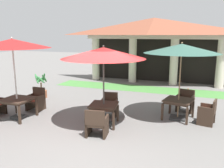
% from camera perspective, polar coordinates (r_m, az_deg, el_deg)
% --- Properties ---
extents(ground_plane, '(60.00, 60.00, 0.00)m').
position_cam_1_polar(ground_plane, '(7.04, -4.20, -13.41)').
color(ground_plane, slate).
extents(background_pavilion, '(8.91, 2.85, 3.99)m').
position_cam_1_polar(background_pavilion, '(14.83, 10.13, 11.94)').
color(background_pavilion, beige).
rests_on(background_pavilion, ground).
extents(lawn_strip, '(10.71, 1.66, 0.01)m').
position_cam_1_polar(lawn_strip, '(13.37, 8.23, -1.20)').
color(lawn_strip, '#47843D').
rests_on(lawn_strip, ground).
extents(patio_table_near_foreground, '(1.03, 1.03, 0.74)m').
position_cam_1_polar(patio_table_near_foreground, '(9.19, -22.02, -3.85)').
color(patio_table_near_foreground, '#38281E').
rests_on(patio_table_near_foreground, ground).
extents(patio_umbrella_near_foreground, '(2.63, 2.63, 2.93)m').
position_cam_1_polar(patio_umbrella_near_foreground, '(8.88, -23.04, 8.89)').
color(patio_umbrella_near_foreground, '#2D2D2D').
rests_on(patio_umbrella_near_foreground, ground).
extents(patio_chair_near_foreground_north, '(0.60, 0.59, 0.89)m').
position_cam_1_polar(patio_chair_near_foreground_north, '(10.05, -17.93, -3.74)').
color(patio_chair_near_foreground_north, '#38281E').
rests_on(patio_chair_near_foreground_north, ground).
extents(patio_table_mid_left, '(1.10, 1.10, 0.73)m').
position_cam_1_polar(patio_table_mid_left, '(8.80, 15.79, -4.23)').
color(patio_table_mid_left, '#38281E').
rests_on(patio_table_mid_left, ground).
extents(patio_umbrella_mid_left, '(2.60, 2.60, 2.76)m').
position_cam_1_polar(patio_umbrella_mid_left, '(8.49, 16.51, 8.07)').
color(patio_umbrella_mid_left, '#2D2D2D').
rests_on(patio_umbrella_mid_left, ground).
extents(patio_chair_mid_left_north, '(0.70, 0.61, 0.86)m').
position_cam_1_polar(patio_chair_mid_left_north, '(9.80, 17.35, -3.97)').
color(patio_chair_mid_left_north, '#38281E').
rests_on(patio_chair_mid_left_north, ground).
extents(patio_chair_mid_left_east, '(0.62, 0.64, 0.88)m').
position_cam_1_polar(patio_chair_mid_left_east, '(8.67, 22.18, -6.46)').
color(patio_chair_mid_left_east, '#38281E').
rests_on(patio_chair_mid_left_east, ground).
extents(patio_table_mid_right, '(1.02, 1.02, 0.73)m').
position_cam_1_polar(patio_table_mid_right, '(7.94, -2.00, -5.57)').
color(patio_table_mid_right, '#38281E').
rests_on(patio_table_mid_right, ground).
extents(patio_umbrella_mid_right, '(2.74, 2.74, 2.67)m').
position_cam_1_polar(patio_umbrella_mid_right, '(7.60, -2.09, 7.43)').
color(patio_umbrella_mid_right, '#2D2D2D').
rests_on(patio_umbrella_mid_right, ground).
extents(patio_chair_mid_right_south, '(0.69, 0.66, 0.88)m').
position_cam_1_polar(patio_chair_mid_right_south, '(7.15, -3.71, -9.55)').
color(patio_chair_mid_right_south, '#38281E').
rests_on(patio_chair_mid_right_south, ground).
extents(patio_chair_mid_right_north, '(0.65, 0.58, 0.86)m').
position_cam_1_polar(patio_chair_mid_right_north, '(8.88, -0.62, -5.13)').
color(patio_chair_mid_right_north, '#38281E').
rests_on(patio_chair_mid_right_north, ground).
extents(potted_palm_left_edge, '(0.63, 0.60, 1.23)m').
position_cam_1_polar(potted_palm_left_edge, '(11.87, -16.70, -1.44)').
color(potted_palm_left_edge, '#995638').
rests_on(potted_palm_left_edge, ground).
extents(terracotta_urn, '(0.30, 0.30, 0.47)m').
position_cam_1_polar(terracotta_urn, '(12.01, 17.89, -2.22)').
color(terracotta_urn, brown).
rests_on(terracotta_urn, ground).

